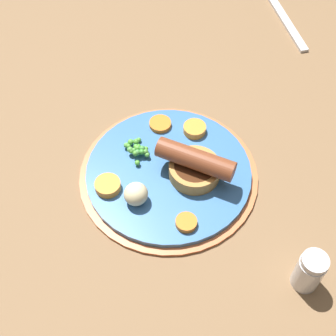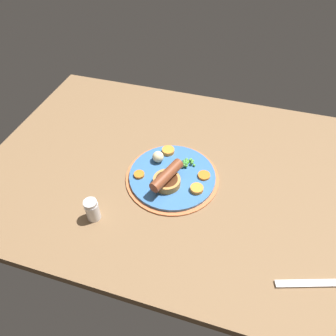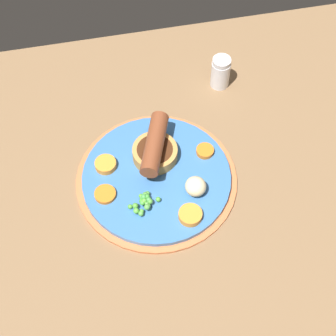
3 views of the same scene
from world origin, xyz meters
TOP-DOWN VIEW (x-y plane):
  - dining_table at (0.00, 0.00)cm, footprint 110.00×80.00cm
  - dinner_plate at (2.64, -4.24)cm, footprint 27.18×27.18cm
  - sausage_pudding at (2.12, -8.13)cm, footprint 7.65×11.94cm
  - pea_pile at (5.68, 0.87)cm, footprint 5.47×4.25cm
  - potato_chunk_0 at (-3.02, -0.05)cm, footprint 4.89×4.89cm
  - carrot_slice_0 at (-6.43, -7.31)cm, footprint 3.32×3.32cm
  - carrot_slice_1 at (11.54, -2.28)cm, footprint 4.92×4.92cm
  - carrot_slice_2 at (-1.17, 4.39)cm, footprint 5.36×5.36cm
  - carrot_slice_3 at (10.65, -7.87)cm, footprint 5.05×5.05cm
  - fork at (41.56, -25.31)cm, footprint 17.66×6.91cm
  - salt_shaker at (-13.17, -23.11)cm, footprint 3.55×3.55cm

SIDE VIEW (x-z plane):
  - dining_table at x=0.00cm, z-range 0.00..3.00cm
  - fork at x=41.56cm, z-range 3.00..3.60cm
  - dinner_plate at x=2.64cm, z-range 2.87..4.27cm
  - carrot_slice_1 at x=11.54cm, z-range 4.40..5.13cm
  - carrot_slice_0 at x=-6.43cm, z-range 4.40..5.29cm
  - carrot_slice_3 at x=10.65cm, z-range 4.40..5.60cm
  - carrot_slice_2 at x=-1.17cm, z-range 4.40..5.65cm
  - pea_pile at x=5.68cm, z-range 4.51..6.28cm
  - potato_chunk_0 at x=-3.02cm, z-range 4.40..7.74cm
  - salt_shaker at x=-13.17cm, z-range 2.96..9.48cm
  - sausage_pudding at x=2.12cm, z-range 4.06..9.37cm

